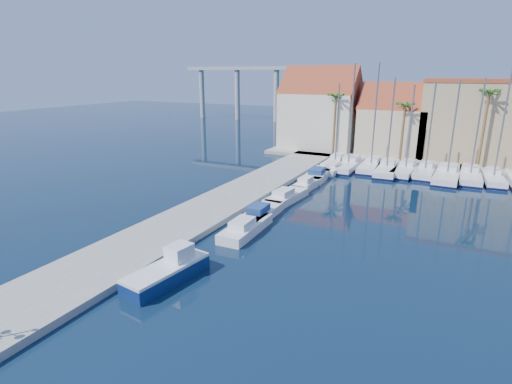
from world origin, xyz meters
The scene contains 26 objects.
ground centered at (0.00, 0.00, 0.00)m, with size 260.00×260.00×0.00m, color black.
quay_west centered at (-9.00, 13.50, 0.25)m, with size 6.00×77.00×0.50m, color gray.
shore_north centered at (10.00, 48.00, 0.25)m, with size 54.00×16.00×0.50m, color gray.
fishing_boat centered at (-4.00, -0.44, 0.69)m, with size 2.75×6.14×2.07m.
motorboat_west_0 centered at (-3.40, 8.66, 0.51)m, with size 2.25×6.50×1.40m.
motorboat_west_1 centered at (-3.85, 12.41, 0.51)m, with size 2.18×6.36×1.40m.
motorboat_west_2 centered at (-3.80, 18.14, 0.51)m, with size 2.63×6.58×1.40m.
motorboat_west_3 centered at (-3.57, 23.82, 0.51)m, with size 1.98×5.44×1.40m.
motorboat_west_4 centered at (-3.94, 28.77, 0.51)m, with size 2.87×7.54×1.40m.
motorboat_west_5 centered at (-3.05, 32.88, 0.51)m, with size 2.57×6.48×1.40m.
sailboat_0 centered at (-3.91, 36.59, 0.60)m, with size 2.22×8.12×11.38m.
sailboat_1 centered at (-1.80, 35.99, 0.60)m, with size 2.87×10.20×13.96m.
sailboat_2 centered at (1.08, 36.65, 0.63)m, with size 2.55×9.07×14.06m.
sailboat_3 centered at (3.30, 35.72, 0.59)m, with size 3.15×9.79×12.20m.
sailboat_4 centered at (5.64, 36.55, 0.58)m, with size 3.21×9.51×11.35m.
sailboat_5 centered at (7.98, 36.66, 0.60)m, with size 2.54×8.78×11.73m.
sailboat_6 centered at (10.61, 35.96, 0.57)m, with size 3.16×10.67×12.04m.
sailboat_7 centered at (13.14, 36.67, 0.59)m, with size 2.65×9.39×12.21m.
sailboat_8 centered at (15.58, 36.48, 0.67)m, with size 2.77×8.22×14.43m.
building_0 centered at (-10.00, 47.00, 6.52)m, with size 12.30×9.00×13.50m.
building_1 centered at (2.00, 47.00, 5.30)m, with size 10.30×8.00×11.00m.
building_2 centered at (13.00, 48.00, 6.26)m, with size 14.20×10.20×11.50m.
palm_0 centered at (-6.00, 42.00, 9.08)m, with size 2.60×2.60×10.15m.
palm_1 centered at (4.00, 42.00, 8.14)m, with size 2.60×2.60×9.15m.
palm_2 centered at (14.00, 42.00, 10.02)m, with size 2.60×2.60×11.15m.
viaduct centered at (-39.07, 82.00, 10.25)m, with size 48.00×2.20×14.45m.
Camera 1 is at (11.43, -18.26, 12.75)m, focal length 28.00 mm.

